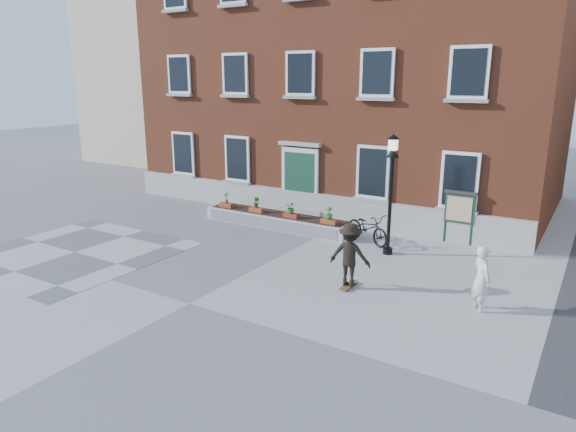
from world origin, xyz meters
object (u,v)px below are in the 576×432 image
Objects in this scene: bicycle at (368,228)px; skateboarder at (350,255)px; notice_board at (460,208)px; lamp_post at (391,178)px; bystander at (481,278)px.

skateboarder is at bearing -137.23° from bicycle.
bicycle is 3.22m from notice_board.
notice_board is at bearing 54.89° from lamp_post.
lamp_post reaches higher than bicycle.
bicycle is 1.10× the size of notice_board.
lamp_post is at bearing -125.11° from notice_board.
bystander is 0.42× the size of lamp_post.
notice_board is (-1.86, 5.18, 0.43)m from bystander.
skateboarder reaches higher than bicycle.
skateboarder is at bearing 54.15° from bystander.
bystander is 0.89× the size of notice_board.
notice_board is (1.65, 2.35, -1.28)m from lamp_post.
bystander is 0.91× the size of skateboarder.
bystander reaches higher than bicycle.
lamp_post is (-3.51, 2.83, 1.71)m from bystander.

